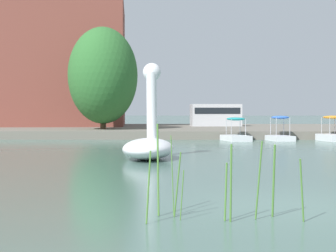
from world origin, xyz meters
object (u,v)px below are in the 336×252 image
pedal_boat_blue (280,133)px  pedal_boat_teal (236,134)px  parked_van (216,114)px  swan_boat (149,139)px  tree_willow_near_path (103,76)px  pedal_boat_orange (332,133)px

pedal_boat_blue → pedal_boat_teal: bearing=-178.6°
pedal_boat_blue → parked_van: parked_van is taller
parked_van → pedal_boat_blue: bearing=-77.3°
swan_boat → pedal_boat_teal: size_ratio=1.57×
swan_boat → tree_willow_near_path: 18.08m
tree_willow_near_path → parked_van: bearing=40.8°
pedal_boat_orange → pedal_boat_teal: bearing=178.5°
pedal_boat_blue → tree_willow_near_path: (-11.50, 5.28, 3.86)m
swan_boat → pedal_boat_orange: bearing=48.1°
tree_willow_near_path → parked_van: tree_willow_near_path is taller
pedal_boat_blue → pedal_boat_orange: bearing=-4.0°
swan_boat → pedal_boat_orange: (10.54, 11.75, -0.27)m
tree_willow_near_path → pedal_boat_blue: bearing=-24.7°
pedal_boat_blue → pedal_boat_orange: pedal_boat_orange is taller
pedal_boat_teal → pedal_boat_blue: 2.70m
pedal_boat_teal → pedal_boat_orange: 5.81m
pedal_boat_teal → tree_willow_near_path: tree_willow_near_path is taller
pedal_boat_blue → swan_boat: bearing=-121.9°
swan_boat → pedal_boat_teal: swan_boat is taller
swan_boat → pedal_boat_blue: size_ratio=1.78×
pedal_boat_teal → pedal_boat_orange: bearing=-1.5°
pedal_boat_teal → pedal_boat_blue: bearing=1.4°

